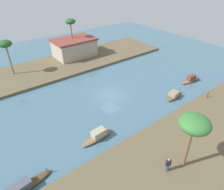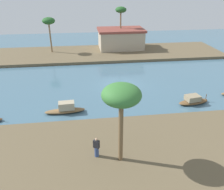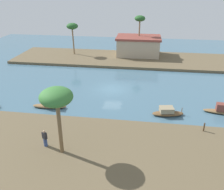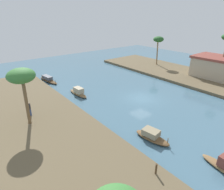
# 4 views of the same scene
# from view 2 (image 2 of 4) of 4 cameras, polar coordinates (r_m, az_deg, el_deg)

# --- Properties ---
(river_water) EXTENTS (69.39, 69.39, 0.00)m
(river_water) POSITION_cam_2_polar(r_m,az_deg,el_deg) (30.54, 1.82, 2.52)
(river_water) COLOR #476B7F
(river_water) RESTS_ON ground
(riverbank_left) EXTENTS (41.33, 10.73, 0.44)m
(riverbank_left) POSITION_cam_2_polar(r_m,az_deg,el_deg) (18.66, 8.87, -14.05)
(riverbank_left) COLOR brown
(riverbank_left) RESTS_ON ground
(riverbank_right) EXTENTS (41.33, 10.73, 0.44)m
(riverbank_right) POSITION_cam_2_polar(r_m,az_deg,el_deg) (43.59, -1.13, 10.07)
(riverbank_right) COLOR brown
(riverbank_right) RESTS_ON ground
(sampan_midstream) EXTENTS (4.10, 1.20, 1.17)m
(sampan_midstream) POSITION_cam_2_polar(r_m,az_deg,el_deg) (24.36, -11.12, -3.27)
(sampan_midstream) COLOR brown
(sampan_midstream) RESTS_ON river_water
(sampan_downstream_large) EXTENTS (3.63, 1.74, 1.00)m
(sampan_downstream_large) POSITION_cam_2_polar(r_m,az_deg,el_deg) (27.10, 18.99, -1.26)
(sampan_downstream_large) COLOR brown
(sampan_downstream_large) RESTS_ON river_water
(person_on_near_bank) EXTENTS (0.50, 0.43, 1.59)m
(person_on_near_bank) POSITION_cam_2_polar(r_m,az_deg,el_deg) (17.57, -3.75, -12.58)
(person_on_near_bank) COLOR #33477A
(person_on_near_bank) RESTS_ON riverbank_left
(palm_tree_left_near) EXTENTS (2.60, 2.60, 5.87)m
(palm_tree_left_near) POSITION_cam_2_polar(r_m,az_deg,el_deg) (15.00, 2.29, -0.42)
(palm_tree_left_near) COLOR brown
(palm_tree_left_near) RESTS_ON riverbank_left
(palm_tree_right_tall) EXTENTS (2.04, 2.04, 7.45)m
(palm_tree_right_tall) POSITION_cam_2_polar(r_m,az_deg,el_deg) (45.63, 2.15, 19.42)
(palm_tree_right_tall) COLOR #7F6647
(palm_tree_right_tall) RESTS_ON riverbank_right
(palm_tree_right_short) EXTENTS (2.19, 2.19, 6.06)m
(palm_tree_right_short) POSITION_cam_2_polar(r_m,az_deg,el_deg) (43.71, -15.04, 16.67)
(palm_tree_right_short) COLOR #7F6647
(palm_tree_right_short) RESTS_ON riverbank_right
(riverside_building) EXTENTS (8.56, 5.87, 3.63)m
(riverside_building) POSITION_cam_2_polar(r_m,az_deg,el_deg) (45.76, 2.12, 13.47)
(riverside_building) COLOR tan
(riverside_building) RESTS_ON riverbank_right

